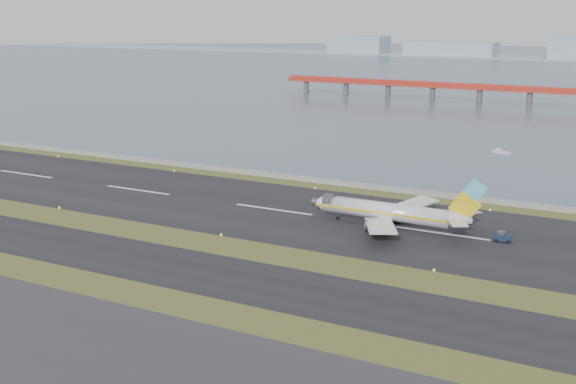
% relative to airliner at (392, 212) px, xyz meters
% --- Properties ---
extents(ground, '(1000.00, 1000.00, 0.00)m').
position_rel_airliner_xyz_m(ground, '(-29.13, -29.20, -3.46)').
color(ground, '#354A1A').
rests_on(ground, ground).
extents(taxiway_strip, '(1000.00, 18.00, 0.10)m').
position_rel_airliner_xyz_m(taxiway_strip, '(-29.13, -41.20, -3.41)').
color(taxiway_strip, black).
rests_on(taxiway_strip, ground).
extents(runway_strip, '(1000.00, 45.00, 0.10)m').
position_rel_airliner_xyz_m(runway_strip, '(-29.13, 0.80, -3.41)').
color(runway_strip, black).
rests_on(runway_strip, ground).
extents(seawall, '(1000.00, 2.50, 1.00)m').
position_rel_airliner_xyz_m(seawall, '(-29.13, 30.80, -2.96)').
color(seawall, gray).
rests_on(seawall, ground).
extents(bay_water, '(1400.00, 800.00, 1.30)m').
position_rel_airliner_xyz_m(bay_water, '(-29.13, 430.80, -3.46)').
color(bay_water, '#4D606F').
rests_on(bay_water, ground).
extents(red_pier, '(260.00, 5.00, 10.20)m').
position_rel_airliner_xyz_m(red_pier, '(-9.13, 220.80, 3.82)').
color(red_pier, '#AD2C1D').
rests_on(red_pier, ground).
extents(airliner, '(38.52, 32.89, 12.80)m').
position_rel_airliner_xyz_m(airliner, '(0.00, 0.00, 0.00)').
color(airliner, silver).
rests_on(airliner, ground).
extents(pushback_tug, '(3.59, 2.37, 2.17)m').
position_rel_airliner_xyz_m(pushback_tug, '(23.14, 1.13, -2.41)').
color(pushback_tug, '#131F35').
rests_on(pushback_tug, ground).
extents(workboat_near, '(6.59, 3.81, 1.53)m').
position_rel_airliner_xyz_m(workboat_near, '(3.79, 94.89, -2.97)').
color(workboat_near, silver).
rests_on(workboat_near, ground).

